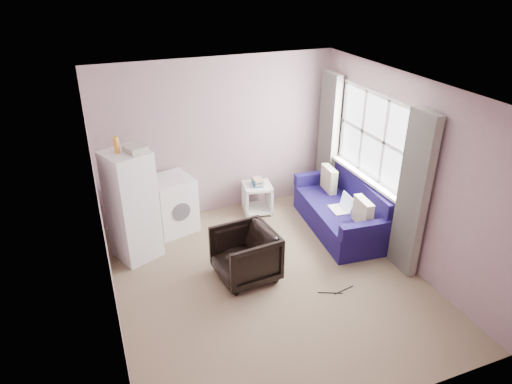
{
  "coord_description": "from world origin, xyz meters",
  "views": [
    {
      "loc": [
        -1.89,
        -4.4,
        3.71
      ],
      "look_at": [
        0.05,
        0.6,
        1.0
      ],
      "focal_mm": 32.0,
      "sensor_mm": 36.0,
      "label": 1
    }
  ],
  "objects_px": {
    "fridge": "(132,205)",
    "washing_machine": "(172,203)",
    "side_table": "(257,196)",
    "sofa": "(344,211)",
    "armchair": "(245,253)"
  },
  "relations": [
    {
      "from": "washing_machine",
      "to": "side_table",
      "type": "bearing_deg",
      "value": -13.34
    },
    {
      "from": "sofa",
      "to": "side_table",
      "type": "bearing_deg",
      "value": 142.04
    },
    {
      "from": "armchair",
      "to": "fridge",
      "type": "relative_size",
      "value": 0.42
    },
    {
      "from": "armchair",
      "to": "fridge",
      "type": "bearing_deg",
      "value": -135.15
    },
    {
      "from": "armchair",
      "to": "sofa",
      "type": "relative_size",
      "value": 0.39
    },
    {
      "from": "side_table",
      "to": "sofa",
      "type": "relative_size",
      "value": 0.32
    },
    {
      "from": "washing_machine",
      "to": "sofa",
      "type": "distance_m",
      "value": 2.62
    },
    {
      "from": "fridge",
      "to": "side_table",
      "type": "bearing_deg",
      "value": -8.28
    },
    {
      "from": "washing_machine",
      "to": "sofa",
      "type": "bearing_deg",
      "value": -35.73
    },
    {
      "from": "washing_machine",
      "to": "side_table",
      "type": "distance_m",
      "value": 1.41
    },
    {
      "from": "fridge",
      "to": "washing_machine",
      "type": "bearing_deg",
      "value": 16.15
    },
    {
      "from": "side_table",
      "to": "armchair",
      "type": "bearing_deg",
      "value": -116.39
    },
    {
      "from": "armchair",
      "to": "side_table",
      "type": "relative_size",
      "value": 1.24
    },
    {
      "from": "fridge",
      "to": "sofa",
      "type": "relative_size",
      "value": 0.92
    },
    {
      "from": "fridge",
      "to": "washing_machine",
      "type": "relative_size",
      "value": 2.07
    }
  ]
}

